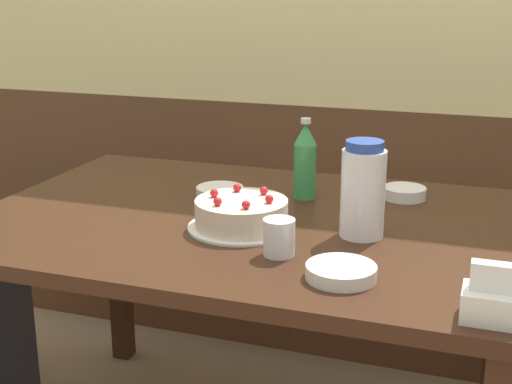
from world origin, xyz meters
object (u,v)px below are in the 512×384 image
at_px(birthday_cake, 241,214).
at_px(napkin_holder, 495,300).
at_px(soju_bottle, 305,161).
at_px(glass_water_tall, 279,237).
at_px(bowl_soup_white, 341,272).
at_px(water_pitcher, 363,190).
at_px(bench_seat, 323,278).
at_px(bowl_rice_small, 220,194).
at_px(bowl_side_dish, 404,193).

xyz_separation_m(birthday_cake, napkin_holder, (0.58, -0.30, 0.00)).
relative_size(soju_bottle, glass_water_tall, 2.72).
bearing_deg(bowl_soup_white, water_pitcher, 92.40).
relative_size(bench_seat, glass_water_tall, 29.41).
xyz_separation_m(bowl_rice_small, bowl_side_dish, (0.46, 0.18, -0.00)).
relative_size(birthday_cake, glass_water_tall, 3.20).
bearing_deg(soju_bottle, bench_seat, 98.41).
bearing_deg(bowl_rice_small, soju_bottle, 26.20).
bearing_deg(bowl_soup_white, soju_bottle, 113.01).
height_order(soju_bottle, bowl_side_dish, soju_bottle).
height_order(birthday_cake, bowl_rice_small, birthday_cake).
height_order(birthday_cake, soju_bottle, soju_bottle).
distance_m(bench_seat, glass_water_tall, 1.19).
height_order(soju_bottle, napkin_holder, soju_bottle).
xyz_separation_m(soju_bottle, glass_water_tall, (0.06, -0.42, -0.06)).
distance_m(water_pitcher, soju_bottle, 0.32).
bearing_deg(bowl_side_dish, glass_water_tall, -111.13).
height_order(napkin_holder, bowl_rice_small, napkin_holder).
bearing_deg(bowl_side_dish, napkin_holder, -70.03).
xyz_separation_m(birthday_cake, bowl_soup_white, (0.29, -0.22, -0.02)).
bearing_deg(bench_seat, bowl_side_dish, -57.42).
bearing_deg(bowl_side_dish, soju_bottle, -162.25).
xyz_separation_m(bowl_soup_white, glass_water_tall, (-0.15, 0.08, 0.03)).
relative_size(napkin_holder, bowl_rice_small, 0.87).
distance_m(bench_seat, napkin_holder, 1.46).
relative_size(bench_seat, water_pitcher, 10.54).
xyz_separation_m(bench_seat, bowl_rice_small, (-0.11, -0.73, 0.52)).
relative_size(water_pitcher, soju_bottle, 1.03).
relative_size(bench_seat, napkin_holder, 21.38).
relative_size(soju_bottle, bowl_soup_white, 1.55).
distance_m(birthday_cake, bowl_side_dish, 0.50).
xyz_separation_m(bowl_soup_white, bowl_rice_small, (-0.42, 0.40, 0.00)).
bearing_deg(bowl_side_dish, bowl_rice_small, -158.37).
height_order(bowl_soup_white, bowl_rice_small, bowl_rice_small).
distance_m(napkin_holder, bowl_side_dish, 0.72).
xyz_separation_m(bench_seat, water_pitcher, (0.30, -0.87, 0.61)).
relative_size(bowl_side_dish, glass_water_tall, 1.44).
bearing_deg(soju_bottle, bowl_soup_white, -66.99).
bearing_deg(glass_water_tall, bowl_side_dish, 68.87).
relative_size(birthday_cake, bowl_soup_white, 1.82).
bearing_deg(birthday_cake, glass_water_tall, -44.78).
distance_m(napkin_holder, bowl_soup_white, 0.30).
height_order(bench_seat, soju_bottle, soju_bottle).
relative_size(napkin_holder, bowl_soup_white, 0.78).
relative_size(bowl_soup_white, bowl_rice_small, 1.12).
bearing_deg(bench_seat, soju_bottle, -81.59).
bearing_deg(bench_seat, birthday_cake, -88.83).
bearing_deg(bowl_rice_small, water_pitcher, -19.69).
distance_m(soju_bottle, glass_water_tall, 0.43).
relative_size(soju_bottle, napkin_holder, 1.98).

